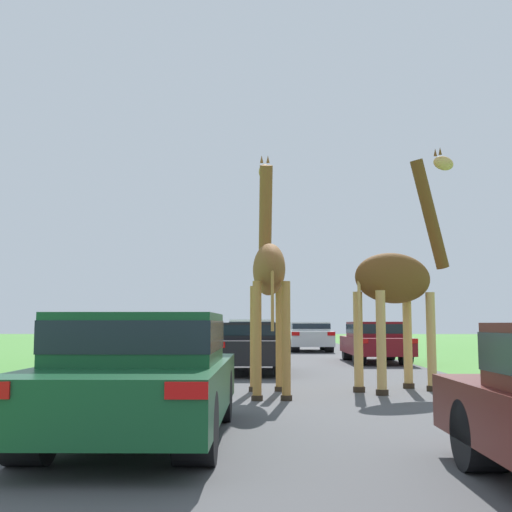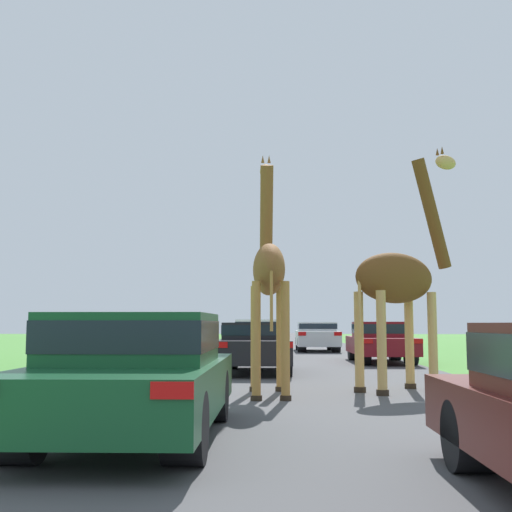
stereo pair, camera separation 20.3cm
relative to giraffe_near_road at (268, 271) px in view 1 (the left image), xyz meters
name	(u,v)px [view 1 (the left image)]	position (x,y,z in m)	size (l,w,h in m)	color
road	(287,352)	(0.98, 17.51, -2.28)	(7.46, 120.00, 0.00)	#4C4C4F
giraffe_near_road	(268,271)	(0.00, 0.00, 0.00)	(0.77, 2.89, 4.82)	#B77F3D
giraffe_companion	(398,279)	(2.56, 0.65, -0.11)	(2.57, 1.92, 5.00)	tan
car_queue_right	(252,337)	(-0.54, 13.59, -1.50)	(1.90, 4.51, 1.45)	silver
car_queue_left	(252,345)	(-0.40, 5.38, -1.56)	(1.88, 4.34, 1.33)	black
car_far_ahead	(141,371)	(-1.49, -4.56, -1.52)	(1.92, 4.48, 1.42)	#144C28
car_verge_right	(310,336)	(2.10, 18.62, -1.55)	(1.93, 4.22, 1.36)	silver
car_rear_follower	(375,340)	(3.65, 9.87, -1.54)	(1.83, 4.55, 1.36)	maroon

